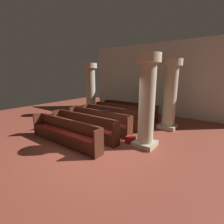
# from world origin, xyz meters

# --- Properties ---
(ground_plane) EXTENTS (19.20, 19.20, 0.00)m
(ground_plane) POSITION_xyz_m (0.00, 0.00, 0.00)
(ground_plane) COLOR brown
(back_wall) EXTENTS (10.00, 0.16, 4.50)m
(back_wall) POSITION_xyz_m (0.00, 6.08, 2.25)
(back_wall) COLOR silver
(back_wall) RESTS_ON ground
(pew_row_0) EXTENTS (3.51, 0.47, 0.92)m
(pew_row_0) POSITION_xyz_m (-0.99, 4.07, 0.49)
(pew_row_0) COLOR #4C2316
(pew_row_0) RESTS_ON ground
(pew_row_1) EXTENTS (3.51, 0.46, 0.92)m
(pew_row_1) POSITION_xyz_m (-0.99, 3.12, 0.49)
(pew_row_1) COLOR #4C2316
(pew_row_1) RESTS_ON ground
(pew_row_2) EXTENTS (3.51, 0.46, 0.92)m
(pew_row_2) POSITION_xyz_m (-0.99, 2.16, 0.49)
(pew_row_2) COLOR #4C2316
(pew_row_2) RESTS_ON ground
(pew_row_3) EXTENTS (3.51, 0.47, 0.92)m
(pew_row_3) POSITION_xyz_m (-0.99, 1.21, 0.49)
(pew_row_3) COLOR #4C2316
(pew_row_3) RESTS_ON ground
(pew_row_4) EXTENTS (3.51, 0.46, 0.92)m
(pew_row_4) POSITION_xyz_m (-0.99, 0.25, 0.49)
(pew_row_4) COLOR #4C2316
(pew_row_4) RESTS_ON ground
(pew_row_5) EXTENTS (3.51, 0.46, 0.92)m
(pew_row_5) POSITION_xyz_m (-0.99, -0.70, 0.49)
(pew_row_5) COLOR #4C2316
(pew_row_5) RESTS_ON ground
(pillar_aisle_side) EXTENTS (0.87, 0.87, 3.25)m
(pillar_aisle_side) POSITION_xyz_m (1.56, 3.46, 1.70)
(pillar_aisle_side) COLOR tan
(pillar_aisle_side) RESTS_ON ground
(pillar_far_side) EXTENTS (0.87, 0.87, 3.25)m
(pillar_far_side) POSITION_xyz_m (-3.48, 3.37, 1.70)
(pillar_far_side) COLOR tan
(pillar_far_side) RESTS_ON ground
(pillar_aisle_rear) EXTENTS (0.81, 0.81, 3.25)m
(pillar_aisle_rear) POSITION_xyz_m (1.56, 0.90, 1.70)
(pillar_aisle_rear) COLOR tan
(pillar_aisle_rear) RESTS_ON ground
(lectern) EXTENTS (0.48, 0.45, 1.08)m
(lectern) POSITION_xyz_m (-0.69, 5.42, 0.45)
(lectern) COLOR #492215
(lectern) RESTS_ON ground
(hymn_book) EXTENTS (0.15, 0.19, 0.03)m
(hymn_book) POSITION_xyz_m (-0.64, 1.40, 0.94)
(hymn_book) COLOR navy
(hymn_book) RESTS_ON pew_row_3
(kneeler_box_red) EXTENTS (0.32, 0.28, 0.28)m
(kneeler_box_red) POSITION_xyz_m (1.01, 0.81, 0.14)
(kneeler_box_red) COLOR maroon
(kneeler_box_red) RESTS_ON ground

